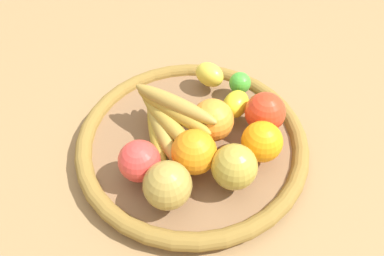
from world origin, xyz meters
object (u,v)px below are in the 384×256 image
object	(u,v)px
lemon_0	(210,75)
lime_0	(240,83)
apple_0	(168,185)
lemon_1	(236,104)
apple_2	(265,112)
banana_bunch	(166,119)
orange_2	(212,121)
apple_1	(234,167)
orange_0	(262,142)
orange_1	(194,152)
apple_3	(139,161)

from	to	relation	value
lemon_0	lime_0	bearing A→B (deg)	-114.47
apple_0	lemon_1	bearing A→B (deg)	-35.19
apple_2	apple_0	bearing A→B (deg)	129.66
lime_0	lemon_1	bearing A→B (deg)	164.91
lemon_1	banana_bunch	xyz separation A→B (m)	(-0.05, 0.13, 0.02)
orange_2	apple_2	bearing A→B (deg)	-79.40
apple_1	apple_2	world-z (taller)	apple_1
apple_2	apple_1	bearing A→B (deg)	148.89
lemon_1	orange_0	size ratio (longest dim) A/B	0.88
lemon_1	orange_0	world-z (taller)	orange_0
orange_2	apple_1	world-z (taller)	orange_2
apple_1	lemon_0	bearing A→B (deg)	4.58
apple_1	apple_0	xyz separation A→B (m)	(-0.03, 0.11, 0.00)
lemon_0	lime_0	distance (m)	0.07
banana_bunch	orange_0	world-z (taller)	banana_bunch
lemon_0	apple_0	bearing A→B (deg)	162.24
apple_1	lime_0	distance (m)	0.22
orange_1	orange_0	world-z (taller)	orange_1
apple_2	orange_1	bearing A→B (deg)	122.63
lime_0	orange_1	bearing A→B (deg)	150.91
lemon_1	orange_1	xyz separation A→B (m)	(-0.12, 0.09, 0.02)
orange_1	apple_1	bearing A→B (deg)	-117.53
orange_1	lime_0	distance (m)	0.21
apple_3	apple_2	size ratio (longest dim) A/B	0.94
orange_0	lime_0	size ratio (longest dim) A/B	1.62
orange_1	apple_3	world-z (taller)	orange_1
lemon_1	banana_bunch	bearing A→B (deg)	110.12
banana_bunch	apple_2	bearing A→B (deg)	-86.58
orange_1	apple_1	xyz separation A→B (m)	(-0.03, -0.06, -0.00)
banana_bunch	orange_2	bearing A→B (deg)	-95.30
orange_0	lemon_1	bearing A→B (deg)	16.07
lemon_1	apple_0	size ratio (longest dim) A/B	0.82
orange_0	apple_0	xyz separation A→B (m)	(-0.08, 0.16, 0.00)
lemon_1	lemon_0	xyz separation A→B (m)	(0.09, 0.04, 0.00)
lemon_1	apple_3	size ratio (longest dim) A/B	0.90
orange_0	apple_0	world-z (taller)	apple_0
lemon_1	banana_bunch	world-z (taller)	banana_bunch
orange_1	orange_0	bearing A→B (deg)	-80.93
orange_1	apple_0	xyz separation A→B (m)	(-0.06, 0.05, 0.00)
lemon_0	orange_0	xyz separation A→B (m)	(-0.19, -0.07, 0.01)
apple_0	lime_0	distance (m)	0.29
apple_3	lime_0	xyz separation A→B (m)	(0.20, -0.19, -0.01)
apple_1	apple_0	world-z (taller)	apple_0
apple_3	apple_0	bearing A→B (deg)	-138.18
orange_0	apple_0	distance (m)	0.18
orange_1	lime_0	size ratio (longest dim) A/B	1.74
orange_0	lemon_0	bearing A→B (deg)	20.83
orange_0	orange_2	size ratio (longest dim) A/B	0.92
orange_2	lime_0	xyz separation A→B (m)	(0.12, -0.07, -0.02)
banana_bunch	lime_0	xyz separation A→B (m)	(0.11, -0.15, -0.02)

